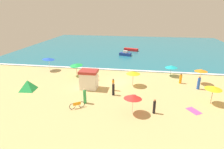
% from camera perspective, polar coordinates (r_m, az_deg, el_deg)
% --- Properties ---
extents(ground_plane, '(60.00, 60.00, 0.00)m').
position_cam_1_polar(ground_plane, '(28.51, 2.64, -2.67)').
color(ground_plane, '#D8B775').
extents(ocean_water, '(60.00, 44.00, 0.10)m').
position_cam_1_polar(ocean_water, '(55.36, 5.94, 8.31)').
color(ocean_water, teal).
rests_on(ocean_water, ground_plane).
extents(wave_breaker_foam, '(57.00, 0.70, 0.01)m').
position_cam_1_polar(wave_breaker_foam, '(34.36, 3.82, 1.43)').
color(wave_breaker_foam, white).
rests_on(wave_breaker_foam, ocean_water).
extents(lifeguard_cabana, '(2.50, 1.98, 2.70)m').
position_cam_1_polar(lifeguard_cabana, '(26.42, -7.09, -1.44)').
color(lifeguard_cabana, white).
rests_on(lifeguard_cabana, ground_plane).
extents(beach_umbrella_0, '(2.48, 2.49, 2.31)m').
position_cam_1_polar(beach_umbrella_0, '(19.94, 6.41, -6.70)').
color(beach_umbrella_0, silver).
rests_on(beach_umbrella_0, ground_plane).
extents(beach_umbrella_1, '(2.71, 2.70, 2.46)m').
position_cam_1_polar(beach_umbrella_1, '(35.69, -18.80, 4.58)').
color(beach_umbrella_1, silver).
rests_on(beach_umbrella_1, ground_plane).
extents(beach_umbrella_2, '(2.55, 2.56, 2.28)m').
position_cam_1_polar(beach_umbrella_2, '(24.77, 28.60, -3.58)').
color(beach_umbrella_2, '#4C3823').
rests_on(beach_umbrella_2, ground_plane).
extents(beach_umbrella_3, '(2.83, 2.83, 2.23)m').
position_cam_1_polar(beach_umbrella_3, '(27.09, 6.48, 0.59)').
color(beach_umbrella_3, '#4C3823').
rests_on(beach_umbrella_3, ground_plane).
extents(beach_umbrella_4, '(2.38, 2.37, 1.90)m').
position_cam_1_polar(beach_umbrella_4, '(32.50, 17.67, 2.34)').
color(beach_umbrella_4, '#4C3823').
rests_on(beach_umbrella_4, ground_plane).
extents(beach_umbrella_5, '(2.99, 2.99, 2.18)m').
position_cam_1_polar(beach_umbrella_5, '(31.69, -10.87, 2.96)').
color(beach_umbrella_5, '#4C3823').
rests_on(beach_umbrella_5, ground_plane).
extents(beach_umbrella_6, '(2.57, 2.57, 2.32)m').
position_cam_1_polar(beach_umbrella_6, '(30.54, 25.56, 1.15)').
color(beach_umbrella_6, silver).
rests_on(beach_umbrella_6, ground_plane).
extents(beach_tent, '(2.81, 2.80, 1.46)m').
position_cam_1_polar(beach_tent, '(28.43, -24.32, -2.96)').
color(beach_tent, green).
rests_on(beach_tent, ground_plane).
extents(parked_bicycle, '(1.53, 1.09, 0.76)m').
position_cam_1_polar(parked_bicycle, '(21.91, -10.64, -9.15)').
color(parked_bicycle, black).
rests_on(parked_bicycle, ground_plane).
extents(beachgoer_0, '(0.37, 0.37, 1.68)m').
position_cam_1_polar(beachgoer_0, '(20.87, 12.80, -9.53)').
color(beachgoer_0, black).
rests_on(beachgoer_0, ground_plane).
extents(beachgoer_1, '(0.42, 0.42, 0.94)m').
position_cam_1_polar(beachgoer_1, '(31.51, -5.08, 0.27)').
color(beachgoer_1, white).
rests_on(beachgoer_1, ground_plane).
extents(beachgoer_2, '(0.44, 0.44, 1.73)m').
position_cam_1_polar(beachgoer_2, '(25.75, 0.37, -3.20)').
color(beachgoer_2, orange).
rests_on(beachgoer_2, ground_plane).
extents(beachgoer_3, '(0.54, 0.54, 1.56)m').
position_cam_1_polar(beachgoer_3, '(30.09, 20.21, -1.23)').
color(beachgoer_3, orange).
rests_on(beachgoer_3, ground_plane).
extents(beachgoer_4, '(0.48, 0.48, 1.73)m').
position_cam_1_polar(beachgoer_4, '(24.39, 0.41, -4.55)').
color(beachgoer_4, black).
rests_on(beachgoer_4, ground_plane).
extents(beachgoer_5, '(0.39, 0.39, 1.91)m').
position_cam_1_polar(beachgoer_5, '(22.60, -8.32, -6.63)').
color(beachgoer_5, green).
rests_on(beachgoer_5, ground_plane).
extents(beachgoer_6, '(0.41, 0.41, 1.64)m').
position_cam_1_polar(beachgoer_6, '(29.74, -5.71, -0.18)').
color(beachgoer_6, black).
rests_on(beachgoer_6, ground_plane).
extents(beachgoer_7, '(0.55, 0.55, 1.90)m').
position_cam_1_polar(beachgoer_7, '(28.82, 24.96, -2.42)').
color(beachgoer_7, blue).
rests_on(beachgoer_7, ground_plane).
extents(beachgoer_8, '(0.50, 0.50, 0.87)m').
position_cam_1_polar(beachgoer_8, '(23.46, 6.86, -6.91)').
color(beachgoer_8, '#D84CA5').
rests_on(beachgoer_8, ground_plane).
extents(beach_towel_0, '(1.35, 1.19, 0.01)m').
position_cam_1_polar(beach_towel_0, '(33.97, -7.83, 0.89)').
color(beach_towel_0, red).
rests_on(beach_towel_0, ground_plane).
extents(beach_towel_1, '(1.67, 1.88, 0.01)m').
position_cam_1_polar(beach_towel_1, '(23.05, 23.71, -10.13)').
color(beach_towel_1, '#D84CA5').
rests_on(beach_towel_1, ground_plane).
extents(small_boat_0, '(3.88, 2.14, 0.64)m').
position_cam_1_polar(small_boat_0, '(50.25, 5.82, 7.59)').
color(small_boat_0, red).
rests_on(small_boat_0, ocean_water).
extents(small_boat_1, '(2.95, 1.85, 1.19)m').
position_cam_1_polar(small_boat_1, '(44.87, 4.07, 6.32)').
color(small_boat_1, navy).
rests_on(small_boat_1, ocean_water).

